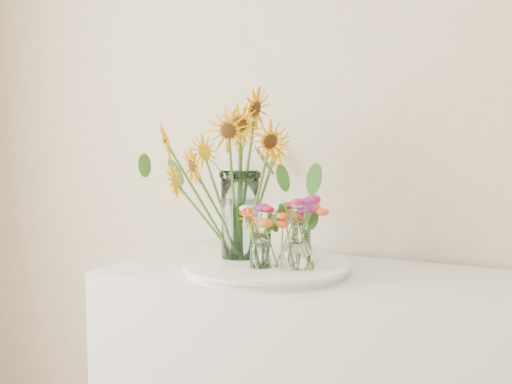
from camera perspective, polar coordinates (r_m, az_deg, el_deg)
tray at (r=1.94m, az=0.89°, el=-6.81°), size 0.48×0.48×0.02m
mason_jar at (r=1.99m, az=-1.42°, el=-2.05°), size 0.12×0.12×0.28m
sunflower_bouquet at (r=1.98m, az=-1.43°, el=1.48°), size 0.81×0.81×0.52m
small_vase_a at (r=1.86m, az=0.40°, el=-5.28°), size 0.08×0.08×0.10m
wildflower_posy_a at (r=1.86m, az=0.40°, el=-3.92°), size 0.20×0.20×0.19m
small_vase_b at (r=1.85m, az=3.63°, el=-4.84°), size 0.10×0.10×0.14m
wildflower_posy_b at (r=1.84m, az=3.64°, el=-3.47°), size 0.23×0.23×0.23m
small_vase_c at (r=1.97m, az=4.02°, el=-4.77°), size 0.07×0.07×0.10m
wildflower_posy_c at (r=1.96m, az=4.03°, el=-3.47°), size 0.19×0.19×0.19m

